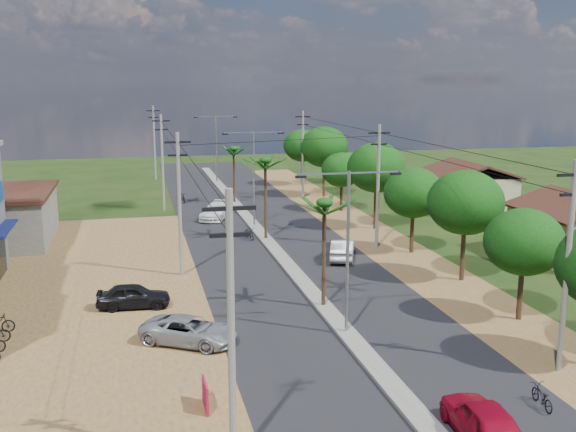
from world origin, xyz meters
name	(u,v)px	position (x,y,z in m)	size (l,w,h in m)	color
ground	(346,335)	(0.00, 0.00, 0.00)	(160.00, 160.00, 0.00)	black
road	(280,257)	(0.00, 15.00, 0.02)	(12.00, 110.00, 0.04)	black
median	(271,245)	(0.00, 18.00, 0.09)	(1.00, 90.00, 0.18)	#605E56
dirt_lot_west	(40,305)	(-15.00, 8.00, 0.02)	(18.00, 46.00, 0.04)	brown
dirt_shoulder_east	(394,250)	(8.50, 15.00, 0.01)	(5.00, 90.00, 0.03)	brown
house_east_far	(467,185)	(21.00, 28.00, 2.39)	(7.60, 7.50, 4.60)	#948D64
tree_east_b	(524,242)	(9.30, 0.00, 4.11)	(4.00, 4.00, 5.83)	black
tree_east_c	(465,203)	(9.70, 7.00, 4.86)	(4.60, 4.60, 6.83)	black
tree_east_d	(413,193)	(9.40, 14.00, 4.34)	(4.20, 4.20, 6.13)	black
tree_east_e	(376,168)	(9.60, 22.00, 5.09)	(4.80, 4.80, 7.14)	black
tree_east_f	(342,170)	(9.20, 30.00, 3.89)	(3.80, 3.80, 5.52)	black
tree_east_g	(324,147)	(9.80, 38.00, 5.24)	(5.00, 5.00, 7.38)	black
tree_east_h	(302,146)	(9.50, 46.00, 4.64)	(4.40, 4.40, 6.52)	black
palm_median_near	(324,208)	(0.00, 4.00, 5.54)	(2.00, 2.00, 6.15)	black
palm_median_mid	(265,164)	(0.00, 20.00, 5.90)	(2.00, 2.00, 6.55)	black
palm_median_far	(234,151)	(0.00, 36.00, 5.26)	(2.00, 2.00, 5.85)	black
streetlight_near	(348,239)	(0.00, 0.00, 4.79)	(5.10, 0.18, 8.00)	gray
streetlight_mid	(254,170)	(0.00, 25.00, 4.79)	(5.10, 0.18, 8.00)	gray
streetlight_far	(216,143)	(0.00, 50.00, 4.79)	(5.10, 0.18, 8.00)	gray
utility_pole_w_a	(231,326)	(-7.00, -10.00, 4.76)	(1.60, 0.24, 9.00)	#605E56
utility_pole_w_b	(179,201)	(-7.00, 12.00, 4.76)	(1.60, 0.24, 9.00)	#605E56
utility_pole_w_c	(162,160)	(-7.00, 34.00, 4.76)	(1.60, 0.24, 9.00)	#605E56
utility_pole_w_d	(154,141)	(-7.00, 55.00, 4.76)	(1.60, 0.24, 9.00)	#605E56
utility_pole_e_a	(568,263)	(7.50, -6.00, 4.76)	(1.60, 0.24, 9.00)	#605E56
utility_pole_e_b	(378,184)	(7.50, 16.00, 4.76)	(1.60, 0.24, 9.00)	#605E56
utility_pole_e_c	(303,152)	(7.50, 38.00, 4.76)	(1.60, 0.24, 9.00)	#605E56
car_red_near	(483,421)	(1.50, -10.41, 0.74)	(1.75, 4.35, 1.48)	maroon
car_silver_mid	(342,250)	(4.02, 13.31, 0.70)	(1.49, 4.27, 1.41)	gray
car_white_far	(216,212)	(-2.73, 28.83, 0.70)	(1.95, 4.79, 1.39)	silver
car_parked_silver	(189,331)	(-7.50, 0.53, 0.63)	(2.09, 4.54, 1.26)	gray
car_parked_dark	(133,296)	(-9.99, 6.29, 0.66)	(1.57, 3.89, 1.33)	black
moto_rider_east	(542,397)	(4.88, -8.72, 0.41)	(0.55, 1.57, 0.82)	black
moto_rider_west_a	(249,233)	(-1.20, 20.61, 0.48)	(0.64, 1.82, 0.96)	black
moto_rider_west_b	(182,198)	(-5.00, 37.77, 0.48)	(0.45, 1.59, 0.95)	black
roadside_sign	(205,396)	(-7.46, -6.00, 0.55)	(0.11, 1.34, 1.11)	maroon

